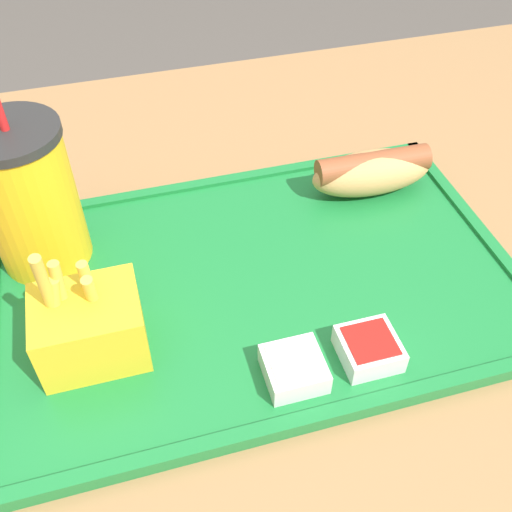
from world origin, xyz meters
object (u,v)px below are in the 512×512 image
Objects in this scene: hot_dog_far at (372,171)px; fries_carton at (89,326)px; soda_cup at (29,198)px; sauce_cup_ketchup at (369,348)px; sauce_cup_mayo at (294,368)px.

fries_carton is (-0.30, -0.13, 0.01)m from hot_dog_far.
soda_cup is 3.81× the size of sauce_cup_ketchup.
sauce_cup_mayo is (0.15, -0.07, -0.02)m from fries_carton.
soda_cup is 3.81× the size of sauce_cup_mayo.
soda_cup reaches higher than sauce_cup_ketchup.
sauce_cup_ketchup is (0.25, -0.19, -0.06)m from soda_cup.
soda_cup reaches higher than fries_carton.
soda_cup is at bearing 105.02° from fries_carton.
soda_cup is 1.34× the size of hot_dog_far.
hot_dog_far is 0.25m from sauce_cup_mayo.
sauce_cup_ketchup is at bearing -37.85° from soda_cup.
sauce_cup_mayo is 1.00× the size of sauce_cup_ketchup.
soda_cup is 0.13m from fries_carton.
hot_dog_far reaches higher than sauce_cup_mayo.
soda_cup is 0.27m from sauce_cup_mayo.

